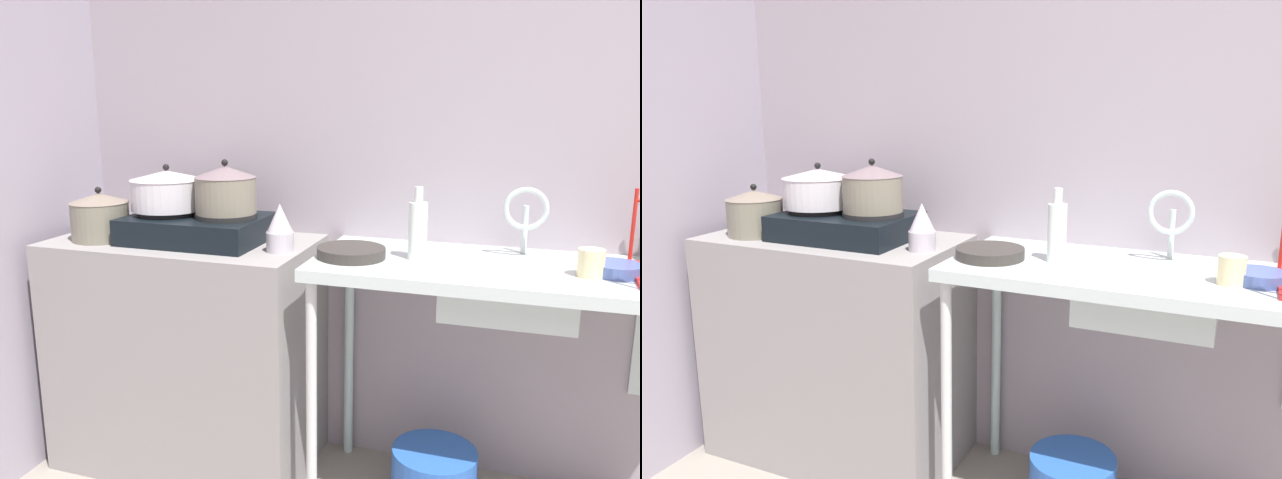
% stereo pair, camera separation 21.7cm
% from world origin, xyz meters
% --- Properties ---
extents(counter_concrete, '(0.98, 0.53, 0.89)m').
position_xyz_m(counter_concrete, '(-1.71, 1.56, 0.45)').
color(counter_concrete, gray).
rests_on(counter_concrete, ground).
extents(counter_sink, '(1.39, 0.53, 0.89)m').
position_xyz_m(counter_sink, '(-0.47, 1.56, 0.82)').
color(counter_sink, silver).
rests_on(counter_sink, ground).
extents(stove, '(0.50, 0.36, 0.11)m').
position_xyz_m(stove, '(-1.65, 1.56, 0.95)').
color(stove, black).
rests_on(stove, counter_concrete).
extents(pot_on_left_burner, '(0.27, 0.27, 0.17)m').
position_xyz_m(pot_on_left_burner, '(-1.77, 1.56, 1.08)').
color(pot_on_left_burner, silver).
rests_on(pot_on_left_burner, stove).
extents(pot_on_right_burner, '(0.22, 0.22, 0.19)m').
position_xyz_m(pot_on_right_burner, '(-1.53, 1.56, 1.09)').
color(pot_on_right_burner, slate).
rests_on(pot_on_right_burner, stove).
extents(pot_beside_stove, '(0.22, 0.22, 0.20)m').
position_xyz_m(pot_beside_stove, '(-2.00, 1.47, 0.98)').
color(pot_beside_stove, slate).
rests_on(pot_beside_stove, counter_concrete).
extents(percolator, '(0.10, 0.10, 0.17)m').
position_xyz_m(percolator, '(-1.29, 1.51, 0.98)').
color(percolator, silver).
rests_on(percolator, counter_concrete).
extents(sink_basin, '(0.41, 0.33, 0.16)m').
position_xyz_m(sink_basin, '(-0.53, 1.55, 0.82)').
color(sink_basin, silver).
rests_on(sink_basin, counter_sink).
extents(faucet, '(0.14, 0.08, 0.24)m').
position_xyz_m(faucet, '(-0.50, 1.70, 1.05)').
color(faucet, silver).
rests_on(faucet, counter_sink).
extents(frying_pan, '(0.23, 0.23, 0.04)m').
position_xyz_m(frying_pan, '(-1.04, 1.50, 0.91)').
color(frying_pan, '#34302B').
rests_on(frying_pan, counter_sink).
extents(cup_by_rack, '(0.08, 0.08, 0.08)m').
position_xyz_m(cup_by_rack, '(-0.30, 1.50, 0.94)').
color(cup_by_rack, beige).
rests_on(cup_by_rack, counter_sink).
extents(small_bowl_on_drainboard, '(0.16, 0.16, 0.04)m').
position_xyz_m(small_bowl_on_drainboard, '(-0.23, 1.55, 0.91)').
color(small_bowl_on_drainboard, '#475EA1').
rests_on(small_bowl_on_drainboard, counter_sink).
extents(bottle_by_sink, '(0.06, 0.06, 0.24)m').
position_xyz_m(bottle_by_sink, '(-0.83, 1.55, 1.00)').
color(bottle_by_sink, white).
rests_on(bottle_by_sink, counter_sink).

